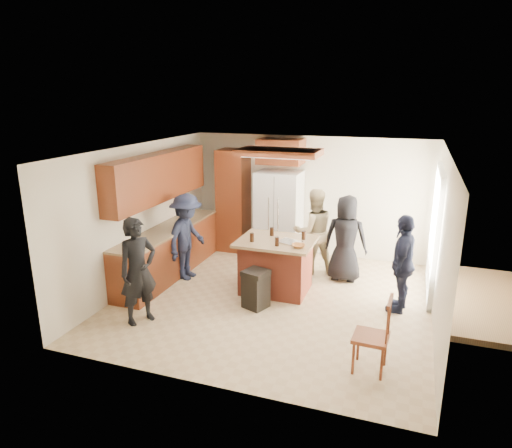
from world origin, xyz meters
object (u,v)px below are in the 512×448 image
(refrigerator, at_px, (279,214))
(trash_bin, at_px, (256,289))
(person_side_right, at_px, (403,263))
(person_counter, at_px, (187,237))
(kitchen_island, at_px, (276,265))
(person_behind_right, at_px, (346,239))
(spindle_chair, at_px, (373,337))
(person_behind_left, at_px, (314,231))
(person_front_left, at_px, (138,271))

(refrigerator, xyz_separation_m, trash_bin, (0.36, -2.49, -0.58))
(person_side_right, relative_size, person_counter, 0.98)
(person_counter, xyz_separation_m, kitchen_island, (1.71, -0.02, -0.33))
(trash_bin, bearing_deg, refrigerator, 98.30)
(person_behind_right, bearing_deg, spindle_chair, 107.35)
(person_side_right, height_order, kitchen_island, person_side_right)
(person_behind_left, xyz_separation_m, kitchen_island, (-0.42, -1.08, -0.34))
(person_side_right, xyz_separation_m, kitchen_island, (-2.07, 0.05, -0.31))
(refrigerator, relative_size, kitchen_island, 1.41)
(person_behind_right, relative_size, spindle_chair, 1.60)
(person_side_right, height_order, spindle_chair, person_side_right)
(person_behind_right, height_order, person_side_right, person_behind_right)
(person_behind_right, xyz_separation_m, refrigerator, (-1.53, 0.87, 0.10))
(person_behind_right, xyz_separation_m, person_counter, (-2.76, -0.88, 0.01))
(person_front_left, bearing_deg, spindle_chair, -63.56)
(person_side_right, bearing_deg, trash_bin, -65.13)
(spindle_chair, bearing_deg, person_side_right, 81.98)
(person_behind_right, relative_size, kitchen_island, 1.25)
(person_front_left, distance_m, person_behind_left, 3.46)
(kitchen_island, height_order, trash_bin, kitchen_island)
(person_counter, distance_m, refrigerator, 2.14)
(person_side_right, bearing_deg, person_counter, -83.15)
(person_behind_left, distance_m, trash_bin, 1.94)
(kitchen_island, distance_m, spindle_chair, 2.62)
(person_behind_right, relative_size, person_counter, 0.99)
(person_behind_left, relative_size, kitchen_island, 1.28)
(refrigerator, height_order, spindle_chair, refrigerator)
(person_behind_left, xyz_separation_m, person_behind_right, (0.63, -0.18, -0.02))
(kitchen_island, bearing_deg, person_behind_right, 40.50)
(person_behind_left, relative_size, person_behind_right, 1.03)
(person_counter, distance_m, trash_bin, 1.83)
(person_side_right, bearing_deg, refrigerator, -117.60)
(person_counter, bearing_deg, person_side_right, -86.99)
(person_behind_left, relative_size, refrigerator, 0.91)
(person_front_left, xyz_separation_m, refrigerator, (1.12, 3.50, 0.09))
(person_front_left, distance_m, person_behind_right, 3.73)
(person_front_left, relative_size, person_counter, 1.01)
(person_counter, bearing_deg, trash_bin, -110.69)
(person_counter, height_order, spindle_chair, person_counter)
(kitchen_island, xyz_separation_m, trash_bin, (-0.12, -0.72, -0.16))
(person_front_left, relative_size, person_side_right, 1.03)
(person_behind_right, bearing_deg, person_side_right, 139.29)
(person_behind_right, distance_m, person_counter, 2.90)
(person_front_left, relative_size, person_behind_right, 1.02)
(person_side_right, bearing_deg, person_behind_right, -124.81)
(trash_bin, bearing_deg, person_counter, 155.23)
(person_side_right, relative_size, spindle_chair, 1.58)
(person_counter, relative_size, kitchen_island, 1.25)
(person_front_left, relative_size, trash_bin, 2.58)
(person_behind_right, distance_m, refrigerator, 1.76)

